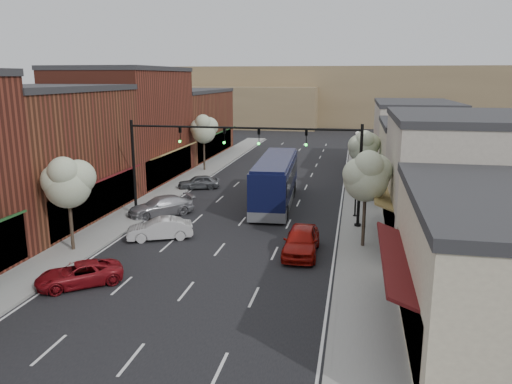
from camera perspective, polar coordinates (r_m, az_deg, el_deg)
The scene contains 27 objects.
ground at distance 27.97m, azimuth -5.28°, elevation -7.92°, with size 160.00×160.00×0.00m, color black.
sidewalk_left at distance 47.39m, azimuth -8.68°, elevation 0.83°, with size 2.80×73.00×0.15m, color gray.
sidewalk_right at distance 44.62m, azimuth 12.06°, elevation -0.07°, with size 2.80×73.00×0.15m, color gray.
curb_left at distance 46.94m, azimuth -7.07°, elevation 0.77°, with size 0.25×73.00×0.17m, color gray.
curb_right at distance 44.61m, azimuth 10.26°, elevation 0.01°, with size 0.25×73.00×0.17m, color gray.
bldg_left_midnear at distance 38.29m, azimuth -23.65°, elevation 3.96°, with size 10.14×14.10×9.40m.
bldg_left_midfar at distance 50.23m, azimuth -14.63°, elevation 7.40°, with size 10.14×14.10×10.90m.
bldg_left_far at distance 65.04m, azimuth -8.41°, elevation 7.78°, with size 10.14×18.10×8.40m.
bldg_right_midnear at distance 32.17m, azimuth 22.06°, elevation 1.20°, with size 9.14×12.10×7.90m.
bldg_right_midfar at distance 43.96m, azimuth 19.18°, elevation 3.40°, with size 9.14×12.10×6.40m.
bldg_right_far at distance 57.67m, azimuth 17.44°, elevation 6.16°, with size 9.14×16.10×7.40m.
hill_far at distance 115.31m, azimuth 7.68°, elevation 10.96°, with size 120.00×30.00×12.00m, color #7A6647.
hill_near at distance 108.20m, azimuth -6.32°, elevation 9.81°, with size 50.00×20.00×8.00m, color #7A6647.
signal_mast_right at distance 33.48m, azimuth 7.80°, elevation 3.72°, with size 8.22×0.46×7.00m.
signal_mast_left at distance 35.95m, azimuth -10.43°, elevation 4.26°, with size 8.22×0.46×7.00m.
tree_right_near at distance 29.47m, azimuth 12.57°, elevation 1.92°, with size 2.85×2.65×5.95m.
tree_right_far at distance 45.34m, azimuth 12.21°, elevation 5.16°, with size 2.85×2.65×5.43m.
tree_left_near at distance 30.11m, azimuth -20.72°, elevation 1.17°, with size 2.85×2.65×5.69m.
tree_left_far at distance 53.62m, azimuth -5.98°, elevation 7.23°, with size 2.85×2.65×6.13m.
lamp_post_near at distance 36.17m, azimuth 11.42°, elevation 1.67°, with size 0.44×0.44×4.44m.
lamp_post_far at distance 53.45m, azimuth 11.49°, elevation 5.29°, with size 0.44×0.44×4.44m.
coach_bus at distance 39.65m, azimuth 2.25°, elevation 1.34°, with size 3.33×12.34×3.73m.
red_hatchback at distance 28.81m, azimuth 5.20°, elevation -5.57°, with size 1.92×4.77×1.63m, color #9A110B.
parked_car_a at distance 26.15m, azimuth -19.55°, elevation -8.84°, with size 1.89×4.10×1.14m, color maroon.
parked_car_b at distance 31.94m, azimuth -10.94°, elevation -4.15°, with size 1.42×4.06×1.34m, color silver.
parked_car_c at distance 37.27m, azimuth -10.81°, elevation -1.60°, with size 1.97×4.85×1.41m, color #A4A4AA.
parked_car_d at distance 45.57m, azimuth -6.56°, elevation 1.13°, with size 1.50×3.74×1.27m, color #515458.
Camera 1 is at (7.61, -24.99, 9.99)m, focal length 35.00 mm.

